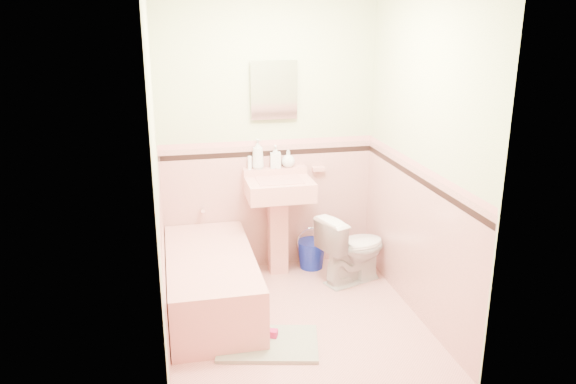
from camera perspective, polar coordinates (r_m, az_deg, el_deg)
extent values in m
plane|color=#E19C93|center=(4.70, 0.67, -12.63)|extent=(2.20, 2.20, 0.00)
plane|color=#F8E9CA|center=(5.26, -1.99, 5.30)|extent=(2.50, 0.00, 2.50)
plane|color=#F8E9CA|center=(3.20, 5.19, -2.77)|extent=(2.50, 0.00, 2.50)
plane|color=#F8E9CA|center=(4.11, -12.97, 1.42)|extent=(0.00, 2.50, 2.50)
plane|color=#F8E9CA|center=(4.54, 13.13, 2.90)|extent=(0.00, 2.50, 2.50)
plane|color=#E4A198|center=(5.43, -1.90, -1.45)|extent=(2.00, 0.00, 2.00)
plane|color=#E4A198|center=(3.49, 4.84, -12.77)|extent=(2.00, 0.00, 2.00)
plane|color=#E4A198|center=(4.33, -12.23, -6.86)|extent=(0.00, 2.20, 2.20)
plane|color=#E4A198|center=(4.74, 12.46, -4.74)|extent=(0.00, 2.20, 2.20)
plane|color=black|center=(5.28, -1.94, 3.88)|extent=(2.00, 0.00, 2.00)
plane|color=black|center=(3.27, 5.04, -4.81)|extent=(2.00, 0.00, 2.00)
plane|color=black|center=(4.15, -12.60, -0.29)|extent=(0.00, 2.20, 2.20)
plane|color=black|center=(4.57, 12.81, 1.31)|extent=(0.00, 2.20, 2.20)
plane|color=pink|center=(5.25, -1.95, 4.94)|extent=(2.00, 0.00, 2.00)
plane|color=pink|center=(3.23, 5.08, -3.17)|extent=(2.00, 0.00, 2.00)
plane|color=pink|center=(4.12, -12.69, 1.03)|extent=(0.00, 2.20, 2.20)
plane|color=pink|center=(4.54, 12.90, 2.52)|extent=(0.00, 2.20, 2.20)
cube|color=#DC9087|center=(4.80, -7.67, -9.07)|extent=(0.70, 1.50, 0.45)
cylinder|color=silver|center=(5.31, -8.53, -1.73)|extent=(0.04, 0.12, 0.04)
cylinder|color=silver|center=(5.25, -1.22, 1.90)|extent=(0.02, 0.02, 0.10)
cube|color=white|center=(5.17, -1.43, 10.14)|extent=(0.36, 0.04, 0.44)
cube|color=#DC9087|center=(5.40, 3.03, 2.32)|extent=(0.11, 0.07, 0.04)
imported|color=#B2B2B2|center=(5.22, -3.03, 3.81)|extent=(0.13, 0.13, 0.27)
imported|color=#B2B2B2|center=(5.25, -1.26, 3.57)|extent=(0.11, 0.11, 0.21)
imported|color=#B2B2B2|center=(5.28, 0.02, 3.36)|extent=(0.14, 0.14, 0.16)
cylinder|color=white|center=(5.22, -3.84, 2.94)|extent=(0.04, 0.04, 0.12)
imported|color=white|center=(5.22, 6.47, -5.57)|extent=(0.72, 0.56, 0.65)
cube|color=gray|center=(4.38, -1.99, -14.88)|extent=(0.82, 0.64, 0.03)
cube|color=#BF1E59|center=(4.42, -1.96, -13.87)|extent=(0.15, 0.11, 0.05)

